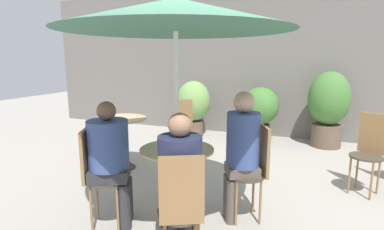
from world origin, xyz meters
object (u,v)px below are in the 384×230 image
seated_person_2 (241,145)px  beer_glass_1 (168,143)px  seated_person_0 (111,154)px  cafe_table_far (121,129)px  bistro_chair_0 (95,169)px  cafe_table_near (177,166)px  potted_plant_1 (260,109)px  bistro_chair_3 (183,122)px  bistro_chair_2 (255,164)px  seated_person_1 (180,177)px  umbrella (176,15)px  beer_glass_0 (187,138)px  bistro_chair_5 (370,146)px  bistro_chair_1 (181,205)px  potted_plant_0 (193,104)px  potted_plant_2 (329,105)px

seated_person_2 → beer_glass_1: 0.71m
seated_person_0 → beer_glass_1: 0.56m
cafe_table_far → bistro_chair_0: bearing=-64.9°
cafe_table_near → seated_person_0: (-0.55, -0.27, 0.14)m
cafe_table_near → seated_person_0: size_ratio=0.62×
beer_glass_1 → potted_plant_1: 3.41m
bistro_chair_3 → seated_person_2: seated_person_2 is taller
bistro_chair_2 → seated_person_0: seated_person_0 is taller
seated_person_1 → umbrella: umbrella is taller
bistro_chair_0 → seated_person_2: (1.24, 0.60, 0.20)m
bistro_chair_2 → umbrella: umbrella is taller
seated_person_2 → seated_person_1: bearing=-45.1°
cafe_table_far → bistro_chair_0: (0.66, -1.40, -0.01)m
bistro_chair_0 → potted_plant_1: size_ratio=0.91×
bistro_chair_3 → beer_glass_0: bearing=88.3°
bistro_chair_2 → potted_plant_1: size_ratio=0.91×
bistro_chair_5 → seated_person_2: 1.74m
beer_glass_0 → bistro_chair_0: bearing=-147.9°
seated_person_0 → cafe_table_far: bearing=4.7°
bistro_chair_0 → bistro_chair_2: same height
cafe_table_near → umbrella: 1.38m
seated_person_1 → seated_person_2: 0.87m
cafe_table_far → cafe_table_near: bearing=-38.6°
seated_person_0 → umbrella: size_ratio=0.57×
cafe_table_near → bistro_chair_3: size_ratio=0.79×
bistro_chair_1 → bistro_chair_5: 2.59m
bistro_chair_1 → potted_plant_0: bearing=-96.5°
bistro_chair_1 → potted_plant_2: 4.17m
bistro_chair_2 → bistro_chair_5: bearing=107.6°
potted_plant_1 → bistro_chair_5: bearing=-49.9°
bistro_chair_2 → seated_person_1: (-0.42, -0.88, 0.15)m
bistro_chair_0 → bistro_chair_2: (1.37, 0.66, 0.00)m
beer_glass_1 → bistro_chair_1: bearing=-57.1°
cafe_table_near → bistro_chair_1: bistro_chair_1 is taller
cafe_table_near → seated_person_2: seated_person_2 is taller
umbrella → bistro_chair_2: bearing=25.8°
seated_person_2 → potted_plant_0: (-1.58, 2.93, -0.11)m
bistro_chair_3 → seated_person_1: 2.64m
cafe_table_near → potted_plant_2: (1.50, 3.32, 0.19)m
seated_person_2 → umbrella: size_ratio=0.61×
potted_plant_1 → potted_plant_2: size_ratio=0.77×
bistro_chair_5 → seated_person_1: size_ratio=0.79×
seated_person_0 → bistro_chair_0: bearing=90.0°
seated_person_1 → cafe_table_near: bearing=-90.0°
bistro_chair_5 → cafe_table_far: bearing=-146.4°
bistro_chair_1 → bistro_chair_3: 2.77m
cafe_table_far → bistro_chair_1: (1.67, -1.75, -0.01)m
bistro_chair_0 → potted_plant_0: bearing=-20.2°
bistro_chair_0 → umbrella: 1.58m
seated_person_2 → potted_plant_2: bearing=137.0°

